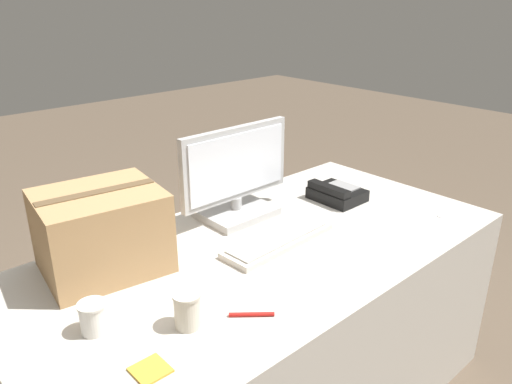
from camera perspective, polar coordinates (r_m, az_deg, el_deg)
office_desk at (r=1.97m, az=0.95°, el=-15.59°), size 1.80×0.90×0.72m
monitor at (r=1.94m, az=-2.30°, el=1.51°), size 0.50×0.23×0.36m
keyboard at (r=1.79m, az=2.55°, el=-5.49°), size 0.46×0.16×0.03m
desk_phone at (r=2.17m, az=9.16°, el=-0.15°), size 0.17×0.21×0.08m
paper_cup_left at (r=1.41m, az=-18.10°, el=-13.46°), size 0.08×0.08×0.09m
paper_cup_right at (r=1.37m, az=-7.85°, el=-13.19°), size 0.08×0.08×0.10m
spoon at (r=2.17m, az=20.53°, el=-2.18°), size 0.15×0.06×0.00m
cardboard_box at (r=1.66m, az=-17.24°, el=-4.28°), size 0.41×0.36×0.27m
pen_marker at (r=1.42m, az=-0.50°, el=-13.80°), size 0.10×0.09×0.01m
sticky_note_pad at (r=1.28m, az=-11.98°, el=-19.27°), size 0.08×0.08×0.01m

